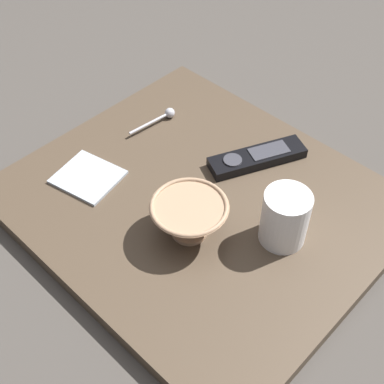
# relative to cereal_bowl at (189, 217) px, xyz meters

# --- Properties ---
(ground_plane) EXTENTS (6.00, 6.00, 0.00)m
(ground_plane) POSITION_rel_cereal_bowl_xyz_m (-0.04, 0.07, -0.07)
(ground_plane) COLOR #47423D
(table) EXTENTS (0.66, 0.58, 0.03)m
(table) POSITION_rel_cereal_bowl_xyz_m (-0.04, 0.07, -0.06)
(table) COLOR #4C3D2D
(table) RESTS_ON ground
(cereal_bowl) EXTENTS (0.14, 0.14, 0.07)m
(cereal_bowl) POSITION_rel_cereal_bowl_xyz_m (0.00, 0.00, 0.00)
(cereal_bowl) COLOR tan
(cereal_bowl) RESTS_ON table
(coffee_mug) EXTENTS (0.08, 0.08, 0.10)m
(coffee_mug) POSITION_rel_cereal_bowl_xyz_m (0.12, 0.10, 0.01)
(coffee_mug) COLOR white
(coffee_mug) RESTS_ON table
(teaspoon) EXTENTS (0.03, 0.12, 0.02)m
(teaspoon) POSITION_rel_cereal_bowl_xyz_m (-0.26, 0.19, -0.03)
(teaspoon) COLOR silver
(teaspoon) RESTS_ON table
(tv_remote_near) EXTENTS (0.13, 0.20, 0.02)m
(tv_remote_near) POSITION_rel_cereal_bowl_xyz_m (-0.03, 0.22, -0.03)
(tv_remote_near) COLOR black
(tv_remote_near) RESTS_ON table
(folded_napkin) EXTENTS (0.14, 0.13, 0.01)m
(folded_napkin) POSITION_rel_cereal_bowl_xyz_m (-0.24, -0.04, -0.04)
(folded_napkin) COLOR #B2BCC6
(folded_napkin) RESTS_ON table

